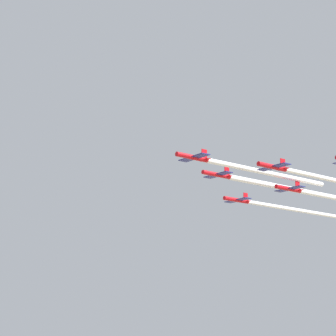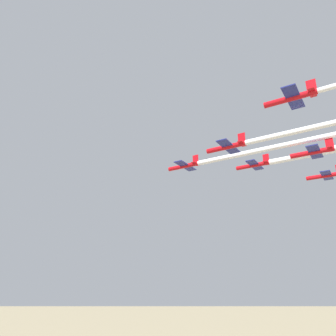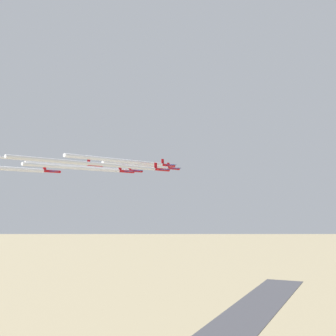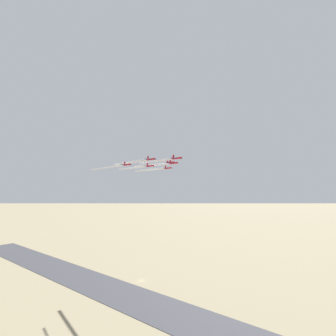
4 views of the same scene
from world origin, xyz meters
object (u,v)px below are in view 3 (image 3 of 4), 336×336
jet_0 (173,168)px  jet_2 (167,165)px  jet_6 (51,171)px  jet_5 (161,169)px  jet_3 (94,165)px  jet_4 (126,171)px  jet_1 (135,171)px

jet_0 → jet_2: 15.79m
jet_6 → jet_5: bearing=18.8°
jet_0 → jet_3: size_ratio=1.00×
jet_4 → jet_3: bearing=-180.0°
jet_1 → jet_3: (-8.96, -13.00, 1.82)m
jet_3 → jet_4: jet_3 is taller
jet_6 → jet_4: bearing=29.5°
jet_1 → jet_3: bearing=-120.5°
jet_6 → jet_2: bearing=40.4°
jet_1 → jet_0: bearing=59.5°
jet_1 → jet_6: bearing=-120.5°
jet_2 → jet_6: 42.08m
jet_2 → jet_4: (-8.96, -13.00, -2.61)m
jet_0 → jet_5: 31.67m
jet_3 → jet_2: bearing=29.5°
jet_5 → jet_4: bearing=180.0°
jet_2 → jet_6: size_ratio=1.00×
jet_3 → jet_6: bearing=-120.5°
jet_0 → jet_4: size_ratio=1.00×
jet_2 → jet_3: 27.60m
jet_0 → jet_4: (-1.94, -27.14, -2.55)m
jet_4 → jet_0: bearing=90.0°
jet_2 → jet_0: bearing=120.5°
jet_0 → jet_1: jet_0 is taller
jet_1 → jet_2: size_ratio=1.00×
jet_2 → jet_3: bearing=-150.5°
jet_0 → jet_5: bearing=-59.5°
jet_1 → jet_2: bearing=0.0°
jet_5 → jet_6: size_ratio=1.00×
jet_5 → jet_3: bearing=180.0°
jet_2 → jet_1: bearing=-180.0°
jet_0 → jet_1: (-8.96, -13.00, -1.34)m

